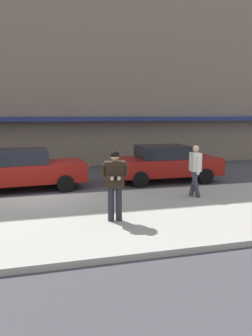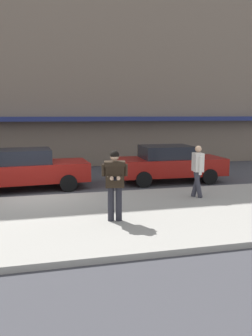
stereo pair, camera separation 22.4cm
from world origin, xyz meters
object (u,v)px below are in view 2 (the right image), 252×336
Objects in this scene: parked_sedan_mid at (27,169)px; parked_sedan_far at (169,163)px; man_texting_on_phone at (115,178)px; pedestrian_in_light_coat at (198,168)px.

parked_sedan_mid is 1.02× the size of parked_sedan_far.
parked_sedan_far is at bearing 0.82° from parked_sedan_mid.
parked_sedan_far is 2.51× the size of man_texting_on_phone.
parked_sedan_far is 3.25m from pedestrian_in_light_coat.
pedestrian_in_light_coat is (-0.26, -3.23, 0.32)m from parked_sedan_far.
man_texting_on_phone is at bearing -63.94° from parked_sedan_mid.
pedestrian_in_light_coat reaches higher than parked_sedan_far.
parked_sedan_far is at bearing 85.34° from pedestrian_in_light_coat.
parked_sedan_far is 2.67× the size of pedestrian_in_light_coat.
parked_sedan_mid is at bearing 150.30° from pedestrian_in_light_coat.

